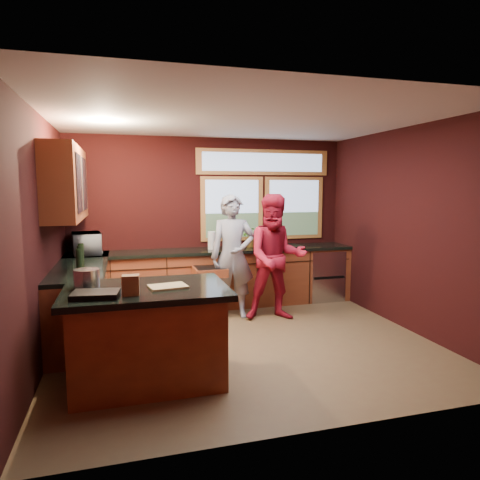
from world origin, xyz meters
name	(u,v)px	position (x,y,z in m)	size (l,w,h in m)	color
floor	(245,343)	(0.00, 0.00, 0.00)	(4.50, 4.50, 0.00)	brown
room_shell	(191,196)	(-0.60, 0.32, 1.80)	(4.52, 4.02, 2.71)	black
back_counter	(228,277)	(0.20, 1.70, 0.46)	(4.50, 0.64, 0.93)	maroon
left_counter	(82,299)	(-1.95, 0.85, 0.47)	(0.64, 2.30, 0.93)	maroon
island	(148,334)	(-1.21, -0.76, 0.48)	(1.55, 1.05, 0.95)	maroon
person_grey	(233,256)	(0.12, 1.09, 0.90)	(0.66, 0.43, 1.80)	slate
person_red	(276,257)	(0.70, 0.81, 0.91)	(0.88, 0.69, 1.81)	maroon
microwave	(87,243)	(-1.92, 1.69, 1.09)	(0.57, 0.39, 0.32)	#999999
potted_plant	(251,237)	(0.61, 1.75, 1.09)	(0.29, 0.25, 0.33)	#999999
paper_towel	(212,240)	(-0.06, 1.70, 1.07)	(0.12, 0.12, 0.28)	silver
cutting_board	(168,286)	(-1.01, -0.81, 0.95)	(0.35, 0.25, 0.02)	#A58755
stock_pot	(87,278)	(-1.76, -0.61, 1.03)	(0.24, 0.24, 0.18)	#B0B0B5
paper_bag	(131,285)	(-1.36, -1.01, 1.03)	(0.15, 0.12, 0.18)	brown
black_tray	(96,294)	(-1.66, -1.01, 0.97)	(0.40, 0.28, 0.05)	black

